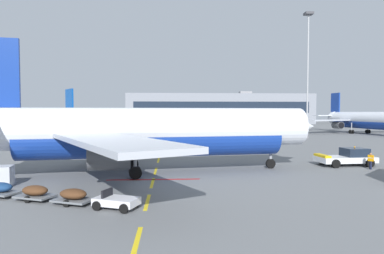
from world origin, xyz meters
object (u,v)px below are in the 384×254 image
object	(u,v)px
airliner_mid_left	(363,120)
fuel_service_truck	(196,138)
baggage_train	(54,194)
ground_crew_worker	(371,160)
pushback_tug	(347,157)
uld_cargo_container	(1,176)
airliner_foreground	(149,132)
apron_light_mast_far	(308,61)
airliner_far_center	(52,124)

from	to	relation	value
airliner_mid_left	fuel_service_truck	bearing A→B (deg)	-144.35
baggage_train	ground_crew_worker	bearing A→B (deg)	21.76
pushback_tug	ground_crew_worker	world-z (taller)	pushback_tug
airliner_mid_left	uld_cargo_container	xyz separation A→B (m)	(-64.36, -60.98, -2.96)
airliner_foreground	baggage_train	xyz separation A→B (m)	(-5.38, -10.39, -3.42)
airliner_foreground	pushback_tug	world-z (taller)	airliner_foreground
airliner_foreground	apron_light_mast_far	world-z (taller)	apron_light_mast_far
pushback_tug	baggage_train	xyz separation A→B (m)	(-26.56, -13.60, -0.37)
pushback_tug	ground_crew_worker	xyz separation A→B (m)	(1.10, -2.56, 0.06)
uld_cargo_container	apron_light_mast_far	bearing A→B (deg)	47.24
uld_cargo_container	airliner_mid_left	bearing A→B (deg)	43.46
airliner_foreground	baggage_train	bearing A→B (deg)	-117.39
fuel_service_truck	baggage_train	bearing A→B (deg)	-109.63
fuel_service_truck	baggage_train	distance (m)	34.20
airliner_far_center	apron_light_mast_far	world-z (taller)	apron_light_mast_far
airliner_foreground	pushback_tug	bearing A→B (deg)	8.62
airliner_mid_left	apron_light_mast_far	world-z (taller)	apron_light_mast_far
airliner_foreground	ground_crew_worker	xyz separation A→B (m)	(22.27, 0.65, -2.99)
baggage_train	apron_light_mast_far	bearing A→B (deg)	54.07
fuel_service_truck	airliner_mid_left	bearing A→B (deg)	35.65
airliner_mid_left	baggage_train	distance (m)	88.37
airliner_far_center	baggage_train	size ratio (longest dim) A/B	2.36
ground_crew_worker	airliner_mid_left	bearing A→B (deg)	60.59
airliner_far_center	fuel_service_truck	size ratio (longest dim) A/B	3.60
fuel_service_truck	ground_crew_worker	size ratio (longest dim) A/B	4.39
airliner_far_center	ground_crew_worker	size ratio (longest dim) A/B	15.80
airliner_far_center	uld_cargo_container	distance (m)	49.30
airliner_foreground	uld_cargo_container	distance (m)	12.71
airliner_far_center	fuel_service_truck	bearing A→B (deg)	-34.86
ground_crew_worker	uld_cargo_container	bearing A→B (deg)	-169.81
apron_light_mast_far	fuel_service_truck	bearing A→B (deg)	-143.02
baggage_train	ground_crew_worker	size ratio (longest dim) A/B	6.71
airliner_mid_left	airliner_far_center	xyz separation A→B (m)	(-76.63, -13.29, -0.47)
airliner_foreground	uld_cargo_container	world-z (taller)	airliner_foreground
baggage_train	uld_cargo_container	size ratio (longest dim) A/B	6.14
airliner_far_center	airliner_mid_left	bearing A→B (deg)	9.84
fuel_service_truck	apron_light_mast_far	xyz separation A→B (m)	(26.07, 19.63, 15.30)
fuel_service_truck	ground_crew_worker	xyz separation A→B (m)	(16.17, -21.16, -0.69)
airliner_far_center	apron_light_mast_far	distance (m)	57.21
airliner_mid_left	apron_light_mast_far	xyz separation A→B (m)	(-21.09, -14.19, 13.19)
airliner_far_center	apron_light_mast_far	bearing A→B (deg)	-0.93
airliner_foreground	pushback_tug	distance (m)	21.63
ground_crew_worker	apron_light_mast_far	bearing A→B (deg)	76.36
airliner_mid_left	apron_light_mast_far	distance (m)	28.64
fuel_service_truck	airliner_far_center	bearing A→B (deg)	145.14
airliner_foreground	apron_light_mast_far	bearing A→B (deg)	52.17
uld_cargo_container	airliner_foreground	bearing A→B (deg)	25.73
pushback_tug	fuel_service_truck	distance (m)	23.95
apron_light_mast_far	pushback_tug	bearing A→B (deg)	-106.05
fuel_service_truck	uld_cargo_container	bearing A→B (deg)	-122.34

